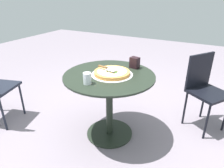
# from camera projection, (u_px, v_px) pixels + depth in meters

# --- Properties ---
(ground_plane) EXTENTS (10.00, 10.00, 0.00)m
(ground_plane) POSITION_uv_depth(u_px,v_px,m) (110.00, 133.00, 2.33)
(ground_plane) COLOR gray
(patio_table) EXTENTS (0.92, 0.92, 0.72)m
(patio_table) POSITION_uv_depth(u_px,v_px,m) (109.00, 93.00, 2.11)
(patio_table) COLOR black
(patio_table) RESTS_ON ground
(pizza_on_tray) EXTENTS (0.42, 0.42, 0.06)m
(pizza_on_tray) POSITION_uv_depth(u_px,v_px,m) (112.00, 73.00, 2.02)
(pizza_on_tray) COLOR silver
(pizza_on_tray) RESTS_ON patio_table
(pizza_server) EXTENTS (0.21, 0.09, 0.02)m
(pizza_server) POSITION_uv_depth(u_px,v_px,m) (107.00, 68.00, 2.01)
(pizza_server) COLOR silver
(pizza_server) RESTS_ON pizza_on_tray
(drinking_cup) EXTENTS (0.07, 0.07, 0.10)m
(drinking_cup) POSITION_uv_depth(u_px,v_px,m) (87.00, 78.00, 1.81)
(drinking_cup) COLOR white
(drinking_cup) RESTS_ON patio_table
(napkin_dispenser) EXTENTS (0.11, 0.09, 0.12)m
(napkin_dispenser) POSITION_uv_depth(u_px,v_px,m) (135.00, 63.00, 2.18)
(napkin_dispenser) COLOR black
(napkin_dispenser) RESTS_ON patio_table
(patio_chair_far) EXTENTS (0.52, 0.52, 0.86)m
(patio_chair_far) POSITION_uv_depth(u_px,v_px,m) (205.00, 86.00, 2.28)
(patio_chair_far) COLOR black
(patio_chair_far) RESTS_ON ground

